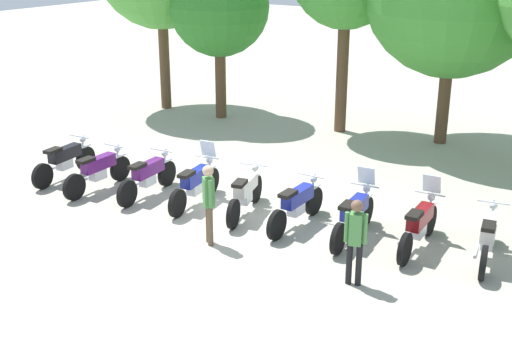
{
  "coord_description": "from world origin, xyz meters",
  "views": [
    {
      "loc": [
        7.71,
        -11.16,
        5.87
      ],
      "look_at": [
        0.0,
        0.5,
        0.9
      ],
      "focal_mm": 46.74,
      "sensor_mm": 36.0,
      "label": 1
    }
  ],
  "objects_px": {
    "motorcycle_6": "(354,215)",
    "motorcycle_5": "(297,204)",
    "motorcycle_7": "(419,224)",
    "person_0": "(209,199)",
    "person_1": "(355,236)",
    "motorcycle_1": "(98,170)",
    "motorcycle_8": "(488,236)",
    "motorcycle_2": "(148,176)",
    "motorcycle_3": "(196,183)",
    "motorcycle_4": "(245,193)",
    "motorcycle_0": "(65,160)",
    "tree_1": "(219,7)"
  },
  "relations": [
    {
      "from": "motorcycle_6",
      "to": "motorcycle_5",
      "type": "bearing_deg",
      "value": 90.85
    },
    {
      "from": "motorcycle_7",
      "to": "person_0",
      "type": "bearing_deg",
      "value": 118.01
    },
    {
      "from": "motorcycle_5",
      "to": "person_1",
      "type": "bearing_deg",
      "value": -127.3
    },
    {
      "from": "motorcycle_1",
      "to": "person_1",
      "type": "distance_m",
      "value": 7.24
    },
    {
      "from": "motorcycle_1",
      "to": "person_0",
      "type": "bearing_deg",
      "value": -104.41
    },
    {
      "from": "motorcycle_8",
      "to": "person_1",
      "type": "relative_size",
      "value": 1.35
    },
    {
      "from": "motorcycle_2",
      "to": "motorcycle_3",
      "type": "relative_size",
      "value": 1.0
    },
    {
      "from": "motorcycle_3",
      "to": "motorcycle_4",
      "type": "bearing_deg",
      "value": -91.54
    },
    {
      "from": "motorcycle_1",
      "to": "person_1",
      "type": "bearing_deg",
      "value": -98.24
    },
    {
      "from": "motorcycle_2",
      "to": "motorcycle_3",
      "type": "bearing_deg",
      "value": -86.23
    },
    {
      "from": "motorcycle_2",
      "to": "motorcycle_5",
      "type": "xyz_separation_m",
      "value": [
        3.81,
        0.42,
        0.0
      ]
    },
    {
      "from": "motorcycle_1",
      "to": "motorcycle_8",
      "type": "xyz_separation_m",
      "value": [
        8.88,
        1.42,
        0.0
      ]
    },
    {
      "from": "motorcycle_3",
      "to": "motorcycle_0",
      "type": "bearing_deg",
      "value": 88.63
    },
    {
      "from": "motorcycle_4",
      "to": "motorcycle_8",
      "type": "bearing_deg",
      "value": -97.87
    },
    {
      "from": "motorcycle_0",
      "to": "motorcycle_8",
      "type": "xyz_separation_m",
      "value": [
        10.15,
        1.34,
        0.0
      ]
    },
    {
      "from": "motorcycle_3",
      "to": "motorcycle_7",
      "type": "height_order",
      "value": "same"
    },
    {
      "from": "person_0",
      "to": "motorcycle_8",
      "type": "bearing_deg",
      "value": -24.51
    },
    {
      "from": "motorcycle_6",
      "to": "motorcycle_7",
      "type": "xyz_separation_m",
      "value": [
        1.27,
        0.28,
        0.0
      ]
    },
    {
      "from": "motorcycle_1",
      "to": "motorcycle_6",
      "type": "bearing_deg",
      "value": -83.58
    },
    {
      "from": "motorcycle_1",
      "to": "motorcycle_4",
      "type": "xyz_separation_m",
      "value": [
        3.8,
        0.73,
        0.0
      ]
    },
    {
      "from": "motorcycle_8",
      "to": "person_1",
      "type": "bearing_deg",
      "value": 132.22
    },
    {
      "from": "motorcycle_3",
      "to": "motorcycle_6",
      "type": "bearing_deg",
      "value": -93.71
    },
    {
      "from": "motorcycle_3",
      "to": "motorcycle_4",
      "type": "relative_size",
      "value": 1.02
    },
    {
      "from": "motorcycle_2",
      "to": "motorcycle_4",
      "type": "xyz_separation_m",
      "value": [
        2.53,
        0.36,
        0.0
      ]
    },
    {
      "from": "motorcycle_0",
      "to": "tree_1",
      "type": "relative_size",
      "value": 0.41
    },
    {
      "from": "motorcycle_7",
      "to": "person_0",
      "type": "height_order",
      "value": "person_0"
    },
    {
      "from": "motorcycle_6",
      "to": "person_1",
      "type": "bearing_deg",
      "value": -158.64
    },
    {
      "from": "person_0",
      "to": "tree_1",
      "type": "height_order",
      "value": "tree_1"
    },
    {
      "from": "motorcycle_1",
      "to": "tree_1",
      "type": "bearing_deg",
      "value": 10.75
    },
    {
      "from": "motorcycle_8",
      "to": "person_1",
      "type": "height_order",
      "value": "person_1"
    },
    {
      "from": "motorcycle_4",
      "to": "motorcycle_3",
      "type": "bearing_deg",
      "value": 81.57
    },
    {
      "from": "motorcycle_8",
      "to": "motorcycle_7",
      "type": "bearing_deg",
      "value": 89.75
    },
    {
      "from": "motorcycle_3",
      "to": "tree_1",
      "type": "distance_m",
      "value": 8.35
    },
    {
      "from": "person_1",
      "to": "motorcycle_2",
      "type": "bearing_deg",
      "value": 61.24
    },
    {
      "from": "motorcycle_8",
      "to": "person_1",
      "type": "xyz_separation_m",
      "value": [
        -1.7,
        -2.24,
        0.43
      ]
    },
    {
      "from": "motorcycle_6",
      "to": "motorcycle_8",
      "type": "xyz_separation_m",
      "value": [
        2.54,
        0.52,
        -0.01
      ]
    },
    {
      "from": "motorcycle_7",
      "to": "motorcycle_1",
      "type": "bearing_deg",
      "value": 96.27
    },
    {
      "from": "motorcycle_6",
      "to": "person_0",
      "type": "relative_size",
      "value": 1.32
    },
    {
      "from": "motorcycle_2",
      "to": "motorcycle_7",
      "type": "bearing_deg",
      "value": -87.99
    },
    {
      "from": "motorcycle_7",
      "to": "person_1",
      "type": "xyz_separation_m",
      "value": [
        -0.44,
        -2.01,
        0.41
      ]
    },
    {
      "from": "motorcycle_6",
      "to": "motorcycle_3",
      "type": "bearing_deg",
      "value": 90.57
    },
    {
      "from": "motorcycle_1",
      "to": "tree_1",
      "type": "relative_size",
      "value": 0.41
    },
    {
      "from": "motorcycle_3",
      "to": "person_0",
      "type": "distance_m",
      "value": 2.18
    },
    {
      "from": "tree_1",
      "to": "motorcycle_6",
      "type": "bearing_deg",
      "value": -38.19
    },
    {
      "from": "motorcycle_1",
      "to": "motorcycle_6",
      "type": "distance_m",
      "value": 6.41
    },
    {
      "from": "motorcycle_4",
      "to": "motorcycle_1",
      "type": "bearing_deg",
      "value": 85.27
    },
    {
      "from": "motorcycle_6",
      "to": "motorcycle_2",
      "type": "bearing_deg",
      "value": 91.6
    },
    {
      "from": "motorcycle_5",
      "to": "motorcycle_8",
      "type": "relative_size",
      "value": 1.01
    },
    {
      "from": "motorcycle_4",
      "to": "motorcycle_7",
      "type": "relative_size",
      "value": 0.97
    },
    {
      "from": "motorcycle_2",
      "to": "motorcycle_5",
      "type": "height_order",
      "value": "same"
    }
  ]
}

